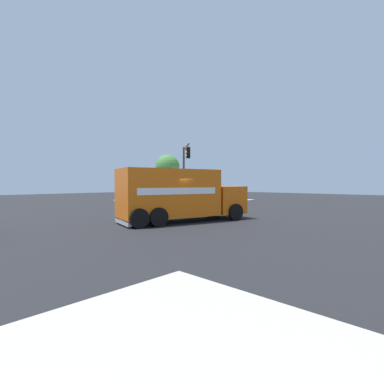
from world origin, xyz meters
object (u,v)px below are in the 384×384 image
traffic_light_primary (185,166)px  delivery_truck (180,195)px  pedestrian_near_corner (210,193)px  shade_tree_near (167,167)px

traffic_light_primary → delivery_truck: bearing=43.4°
traffic_light_primary → pedestrian_near_corner: (-8.09, -3.67, -2.85)m
shade_tree_near → traffic_light_primary: bearing=59.0°
delivery_truck → traffic_light_primary: bearing=-136.6°
pedestrian_near_corner → shade_tree_near: shade_tree_near is taller
delivery_truck → shade_tree_near: 19.72m
traffic_light_primary → pedestrian_near_corner: traffic_light_primary is taller
pedestrian_near_corner → shade_tree_near: (3.26, -4.39, 3.25)m
delivery_truck → pedestrian_near_corner: delivery_truck is taller
traffic_light_primary → pedestrian_near_corner: size_ratio=3.51×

